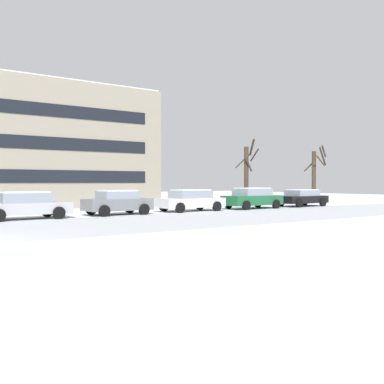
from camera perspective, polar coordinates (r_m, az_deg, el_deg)
The scene contains 8 objects.
parked_car_silver at distance 24.15m, azimuth -20.81°, elevation -1.59°, with size 4.53×2.15×1.41m.
parked_car_gray at distance 26.05m, azimuth -9.58°, elevation -1.30°, with size 3.92×2.07×1.43m.
parked_car_white at distance 28.80m, azimuth -0.20°, elevation -1.05°, with size 4.57×2.15×1.42m.
parked_car_green at distance 31.93m, azimuth 7.80°, elevation -0.77°, with size 4.56×2.15×1.50m.
parked_car_black at distance 35.71m, azimuth 14.01°, elevation -0.70°, with size 4.39×2.13×1.33m.
tree_far_left at distance 41.73m, azimuth 15.59°, elevation 2.30°, with size 1.84×2.08×5.19m.
tree_far_right at distance 36.03m, azimuth 7.10°, elevation 2.45°, with size 1.46×1.86×5.40m.
building_far_right at distance 37.45m, azimuth -17.84°, elevation 5.43°, with size 14.88×9.88×9.30m.
Camera 1 is at (-2.20, -15.38, 1.90)m, focal length 41.31 mm.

